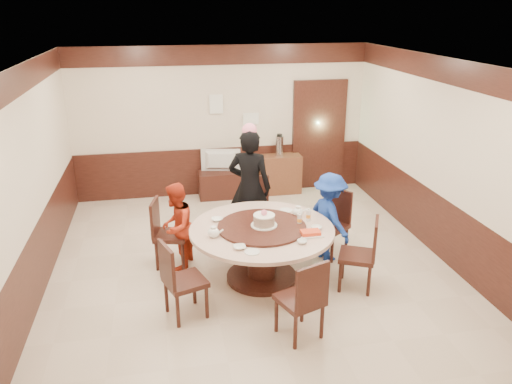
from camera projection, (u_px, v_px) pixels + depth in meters
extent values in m
plane|color=beige|center=(251.00, 264.00, 7.10)|extent=(6.00, 6.00, 0.00)
plane|color=white|center=(250.00, 63.00, 6.11)|extent=(6.00, 6.00, 0.00)
cube|color=beige|center=(222.00, 122.00, 9.36)|extent=(5.50, 0.04, 2.80)
cube|color=beige|center=(321.00, 290.00, 3.85)|extent=(5.50, 0.04, 2.80)
cube|color=beige|center=(30.00, 184.00, 6.12)|extent=(0.04, 6.00, 2.80)
cube|color=beige|center=(440.00, 159.00, 7.10)|extent=(0.04, 6.00, 2.80)
cube|color=#331510|center=(251.00, 236.00, 6.94)|extent=(5.50, 6.00, 0.90)
cube|color=#331510|center=(250.00, 77.00, 6.17)|extent=(5.50, 6.00, 0.35)
cube|color=#331510|center=(319.00, 136.00, 9.78)|extent=(1.05, 0.08, 2.18)
cube|color=#8AD69C|center=(318.00, 136.00, 9.80)|extent=(0.88, 0.02, 2.05)
cylinder|color=#331510|center=(262.00, 276.00, 6.73)|extent=(0.94, 0.94, 0.06)
cylinder|color=#331510|center=(262.00, 255.00, 6.61)|extent=(0.38, 0.38, 0.65)
cylinder|color=#C8A392|center=(262.00, 230.00, 6.48)|extent=(1.89, 1.89, 0.05)
cylinder|color=#331510|center=(262.00, 227.00, 6.47)|extent=(1.15, 1.15, 0.03)
cube|color=#331510|center=(330.00, 226.00, 7.23)|extent=(0.61, 0.61, 0.06)
cube|color=#331510|center=(339.00, 205.00, 7.28)|extent=(0.28, 0.36, 0.50)
cube|color=#331510|center=(329.00, 241.00, 7.32)|extent=(0.36, 0.36, 0.42)
cube|color=#331510|center=(259.00, 212.00, 7.73)|extent=(0.47, 0.47, 0.06)
cube|color=#331510|center=(256.00, 191.00, 7.82)|extent=(0.42, 0.07, 0.50)
cube|color=#331510|center=(259.00, 226.00, 7.81)|extent=(0.36, 0.36, 0.42)
cube|color=#331510|center=(171.00, 235.00, 6.95)|extent=(0.53, 0.53, 0.06)
cube|color=#331510|center=(155.00, 217.00, 6.86)|extent=(0.13, 0.42, 0.50)
cube|color=#331510|center=(172.00, 251.00, 7.04)|extent=(0.36, 0.36, 0.42)
cube|color=#331510|center=(185.00, 282.00, 5.79)|extent=(0.56, 0.56, 0.06)
cube|color=#331510|center=(167.00, 265.00, 5.60)|extent=(0.18, 0.41, 0.50)
cube|color=#331510|center=(186.00, 299.00, 5.88)|extent=(0.36, 0.36, 0.42)
cube|color=#331510|center=(300.00, 300.00, 5.44)|extent=(0.57, 0.57, 0.06)
cube|color=#331510|center=(312.00, 287.00, 5.17)|extent=(0.41, 0.19, 0.50)
cube|color=#331510|center=(299.00, 318.00, 5.52)|extent=(0.36, 0.36, 0.42)
cube|color=#331510|center=(357.00, 256.00, 6.38)|extent=(0.59, 0.59, 0.06)
cube|color=#331510|center=(375.00, 239.00, 6.24)|extent=(0.22, 0.40, 0.50)
cube|color=#331510|center=(355.00, 272.00, 6.47)|extent=(0.36, 0.36, 0.42)
imported|color=black|center=(250.00, 187.00, 7.50)|extent=(0.77, 0.66, 1.78)
imported|color=#B83018|center=(176.00, 226.00, 6.84)|extent=(0.64, 0.72, 1.23)
imported|color=#183899|center=(329.00, 217.00, 7.06)|extent=(0.69, 0.93, 1.29)
cylinder|color=white|center=(264.00, 225.00, 6.46)|extent=(0.34, 0.34, 0.01)
cylinder|color=gray|center=(264.00, 220.00, 6.44)|extent=(0.28, 0.28, 0.13)
cylinder|color=white|center=(264.00, 215.00, 6.42)|extent=(0.28, 0.28, 0.01)
sphere|color=pink|center=(264.00, 213.00, 6.40)|extent=(0.08, 0.08, 0.08)
ellipsoid|color=white|center=(214.00, 233.00, 6.19)|extent=(0.17, 0.15, 0.13)
ellipsoid|color=white|center=(298.00, 212.00, 6.82)|extent=(0.17, 0.15, 0.13)
imported|color=white|center=(217.00, 219.00, 6.68)|extent=(0.15, 0.15, 0.04)
imported|color=white|center=(302.00, 242.00, 6.05)|extent=(0.13, 0.13, 0.04)
imported|color=white|center=(240.00, 247.00, 5.91)|extent=(0.15, 0.15, 0.04)
imported|color=white|center=(316.00, 228.00, 6.42)|extent=(0.14, 0.14, 0.05)
cylinder|color=white|center=(252.00, 252.00, 5.83)|extent=(0.18, 0.18, 0.01)
cylinder|color=white|center=(286.00, 210.00, 7.01)|extent=(0.18, 0.18, 0.01)
cube|color=white|center=(310.00, 235.00, 6.26)|extent=(0.30, 0.20, 0.02)
cube|color=red|center=(310.00, 232.00, 6.25)|extent=(0.24, 0.15, 0.04)
cylinder|color=silver|center=(299.00, 219.00, 6.53)|extent=(0.06, 0.06, 0.16)
cylinder|color=silver|center=(308.00, 215.00, 6.65)|extent=(0.06, 0.06, 0.16)
cube|color=#331510|center=(221.00, 184.00, 9.52)|extent=(0.85, 0.45, 0.50)
imported|color=gray|center=(220.00, 161.00, 9.36)|extent=(0.75, 0.25, 0.43)
cube|color=brown|center=(280.00, 174.00, 9.72)|extent=(0.80, 0.40, 0.75)
cylinder|color=silver|center=(279.00, 146.00, 9.51)|extent=(0.15, 0.15, 0.38)
cube|color=white|center=(216.00, 104.00, 9.18)|extent=(0.25, 0.00, 0.35)
cube|color=white|center=(251.00, 119.00, 9.40)|extent=(0.30, 0.00, 0.22)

